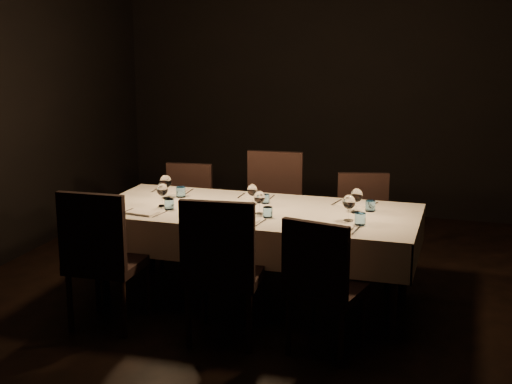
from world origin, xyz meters
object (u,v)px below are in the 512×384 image
(chair_far_left, at_px, (187,208))
(chair_near_left, at_px, (102,254))
(chair_far_center, at_px, (272,206))
(dining_table, at_px, (256,218))
(chair_far_right, at_px, (363,222))
(chair_near_right, at_px, (322,281))
(chair_near_center, at_px, (222,265))

(chair_far_left, bearing_deg, chair_near_left, -96.28)
(chair_near_left, relative_size, chair_far_center, 0.99)
(chair_near_left, xyz_separation_m, chair_far_left, (-0.02, 1.64, -0.07))
(dining_table, height_order, chair_far_right, chair_far_right)
(dining_table, xyz_separation_m, chair_far_left, (-0.92, 0.81, -0.19))
(chair_near_right, height_order, chair_far_left, chair_near_right)
(chair_near_left, height_order, chair_near_right, chair_near_left)
(chair_near_left, height_order, chair_far_right, chair_near_left)
(dining_table, xyz_separation_m, chair_near_right, (0.70, -0.80, -0.16))
(chair_near_center, relative_size, chair_near_right, 1.10)
(chair_near_right, bearing_deg, chair_near_left, 13.82)
(chair_near_left, height_order, chair_near_center, chair_near_center)
(chair_far_right, bearing_deg, dining_table, -148.11)
(chair_near_left, relative_size, chair_far_right, 1.14)
(chair_near_center, bearing_deg, chair_near_left, -4.74)
(chair_far_left, distance_m, chair_far_right, 1.66)
(chair_near_center, xyz_separation_m, chair_far_left, (-0.93, 1.62, -0.07))
(chair_far_center, xyz_separation_m, chair_far_right, (0.83, -0.06, -0.06))
(chair_far_center, bearing_deg, chair_far_left, 176.39)
(chair_near_center, bearing_deg, dining_table, -95.38)
(chair_near_right, distance_m, chair_far_left, 2.28)
(chair_near_left, bearing_deg, chair_near_center, 179.46)
(chair_near_right, height_order, chair_far_right, chair_near_right)
(chair_near_left, height_order, chair_far_left, chair_near_left)
(chair_far_left, relative_size, chair_far_center, 0.86)
(chair_near_right, bearing_deg, chair_far_left, -32.12)
(chair_near_left, distance_m, chair_near_center, 0.91)
(chair_near_center, bearing_deg, chair_far_right, -120.47)
(chair_near_center, bearing_deg, chair_near_right, 175.17)
(chair_near_right, bearing_deg, chair_far_right, -78.61)
(chair_far_right, bearing_deg, chair_near_center, -129.26)
(chair_near_right, bearing_deg, chair_near_center, 13.77)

